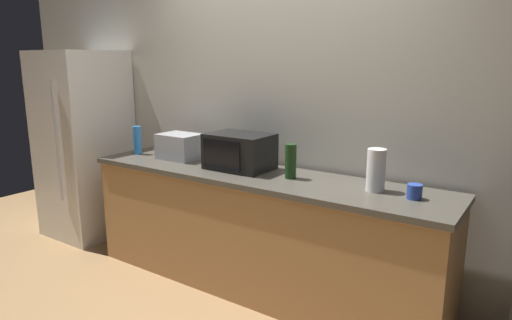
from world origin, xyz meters
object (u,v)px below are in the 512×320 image
object	(u,v)px
mug_blue	(414,192)
mug_red	(160,149)
refrigerator	(84,145)
microwave	(239,151)
bottle_spray_cleaner	(137,140)
paper_towel_roll	(376,170)
bottle_wine	(291,161)
toaster_oven	(180,146)

from	to	relation	value
mug_blue	mug_red	world-z (taller)	mug_red
refrigerator	microwave	size ratio (longest dim) A/B	3.75
microwave	mug_blue	xyz separation A→B (m)	(1.31, -0.03, -0.09)
microwave	bottle_spray_cleaner	world-z (taller)	microwave
refrigerator	microwave	distance (m)	1.87
paper_towel_roll	microwave	bearing A→B (deg)	-179.88
refrigerator	mug_red	distance (m)	0.97
refrigerator	mug_blue	world-z (taller)	refrigerator
paper_towel_roll	bottle_spray_cleaner	distance (m)	2.14
refrigerator	bottle_spray_cleaner	distance (m)	0.79
paper_towel_roll	mug_blue	distance (m)	0.27
bottle_wine	microwave	bearing A→B (deg)	176.78
toaster_oven	bottle_wine	world-z (taller)	bottle_wine
toaster_oven	bottle_spray_cleaner	bearing A→B (deg)	-171.95
bottle_wine	mug_red	world-z (taller)	bottle_wine
mug_blue	bottle_wine	bearing A→B (deg)	179.72
refrigerator	bottle_spray_cleaner	bearing A→B (deg)	-0.25
toaster_oven	bottle_wine	distance (m)	1.09
toaster_oven	paper_towel_roll	distance (m)	1.69
microwave	paper_towel_roll	bearing A→B (deg)	0.12
paper_towel_roll	bottle_wine	world-z (taller)	paper_towel_roll
refrigerator	mug_red	world-z (taller)	refrigerator
paper_towel_roll	bottle_wine	xyz separation A→B (m)	(-0.60, -0.03, -0.01)
refrigerator	paper_towel_roll	bearing A→B (deg)	0.98
refrigerator	bottle_wine	xyz separation A→B (m)	(2.33, 0.02, 0.12)
microwave	toaster_oven	xyz separation A→B (m)	(-0.63, 0.01, -0.03)
mug_blue	refrigerator	bearing A→B (deg)	-179.68
toaster_oven	bottle_spray_cleaner	distance (m)	0.46
mug_red	toaster_oven	bearing A→B (deg)	-7.59
mug_red	mug_blue	bearing A→B (deg)	-2.04
microwave	bottle_wine	size ratio (longest dim) A/B	1.98
refrigerator	microwave	xyz separation A→B (m)	(1.87, 0.05, 0.13)
microwave	mug_blue	bearing A→B (deg)	-1.31
microwave	bottle_spray_cleaner	bearing A→B (deg)	-177.27
microwave	refrigerator	bearing A→B (deg)	-178.52
mug_blue	paper_towel_roll	bearing A→B (deg)	172.68
mug_blue	mug_red	xyz separation A→B (m)	(-2.22, 0.08, 0.01)
toaster_oven	mug_red	distance (m)	0.28
toaster_oven	bottle_wine	xyz separation A→B (m)	(1.09, -0.04, 0.02)
refrigerator	toaster_oven	distance (m)	1.24
paper_towel_roll	refrigerator	bearing A→B (deg)	-179.02
paper_towel_roll	mug_blue	bearing A→B (deg)	-7.32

